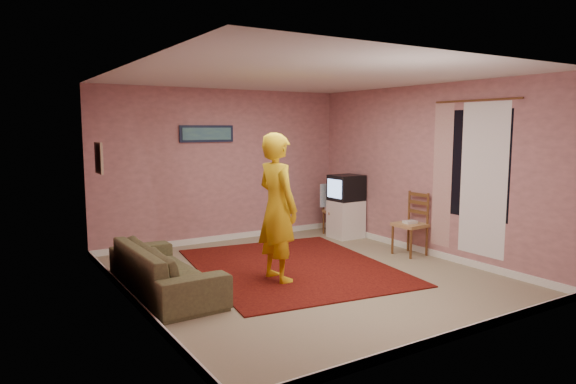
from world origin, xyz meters
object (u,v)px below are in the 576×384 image
sofa (165,268)px  person (277,208)px  crt_tv (346,188)px  tv_cabinet (346,219)px  chair_a (336,206)px  chair_b (410,217)px

sofa → person: person is taller
crt_tv → person: 2.83m
tv_cabinet → person: (-2.36, -1.58, 0.61)m
tv_cabinet → crt_tv: 0.56m
crt_tv → chair_a: 0.44m
crt_tv → sofa: bearing=-162.4°
crt_tv → chair_b: crt_tv is taller
tv_cabinet → person: 2.90m
tv_cabinet → chair_a: 0.34m
tv_cabinet → chair_b: size_ratio=1.27×
crt_tv → chair_b: (0.06, -1.51, -0.31)m
crt_tv → chair_b: bearing=-89.4°
person → crt_tv: bearing=-59.7°
sofa → crt_tv: bearing=-72.3°
crt_tv → chair_b: 1.55m
chair_a → chair_b: chair_b is taller
chair_a → chair_b: (0.08, -1.78, 0.05)m
chair_a → sofa: 4.04m
sofa → chair_a: bearing=-68.6°
chair_b → sofa: (-3.80, 0.22, -0.30)m
crt_tv → chair_a: size_ratio=1.12×
chair_a → person: 3.00m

